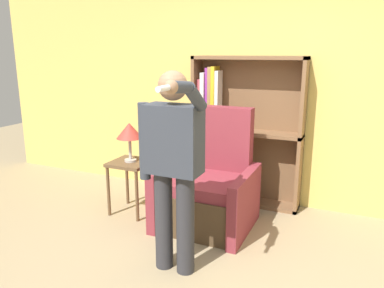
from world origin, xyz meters
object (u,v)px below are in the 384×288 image
(bookcase, at_px, (233,133))
(side_table, at_px, (131,171))
(person_standing, at_px, (173,161))
(armchair, at_px, (209,190))
(table_lamp, at_px, (129,132))

(bookcase, bearing_deg, side_table, -138.13)
(bookcase, height_order, person_standing, bookcase)
(bookcase, height_order, armchair, bookcase)
(bookcase, relative_size, armchair, 1.43)
(side_table, xyz_separation_m, table_lamp, (0.00, -0.00, 0.45))
(person_standing, distance_m, table_lamp, 1.30)
(side_table, distance_m, table_lamp, 0.45)
(bookcase, relative_size, side_table, 2.89)
(armchair, relative_size, table_lamp, 2.80)
(side_table, height_order, table_lamp, table_lamp)
(person_standing, xyz_separation_m, side_table, (-0.97, 0.86, -0.47))
(side_table, bearing_deg, bookcase, 41.87)
(armchair, height_order, side_table, armchair)
(person_standing, xyz_separation_m, table_lamp, (-0.97, 0.86, -0.02))
(bookcase, bearing_deg, person_standing, -88.43)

